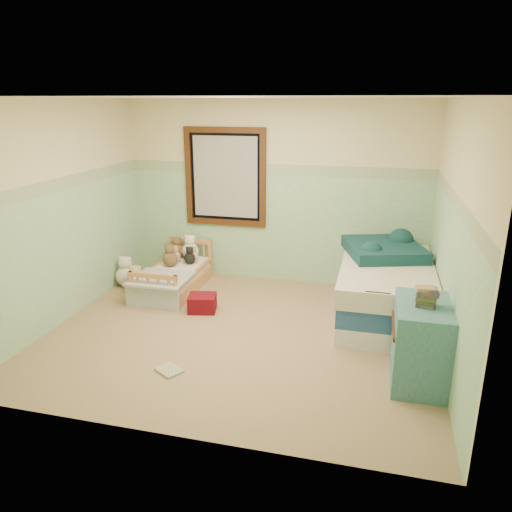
% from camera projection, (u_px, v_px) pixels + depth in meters
% --- Properties ---
extents(floor, '(4.20, 3.60, 0.02)m').
position_uv_depth(floor, '(240.00, 334.00, 5.44)').
color(floor, '#807051').
rests_on(floor, ground).
extents(ceiling, '(4.20, 3.60, 0.02)m').
position_uv_depth(ceiling, '(237.00, 96.00, 4.67)').
color(ceiling, silver).
rests_on(ceiling, wall_back).
extents(wall_back, '(4.20, 0.04, 2.50)m').
position_uv_depth(wall_back, '(275.00, 193.00, 6.71)').
color(wall_back, beige).
rests_on(wall_back, floor).
extents(wall_front, '(4.20, 0.04, 2.50)m').
position_uv_depth(wall_front, '(167.00, 285.00, 3.39)').
color(wall_front, beige).
rests_on(wall_front, floor).
extents(wall_left, '(0.04, 3.60, 2.50)m').
position_uv_depth(wall_left, '(61.00, 213.00, 5.54)').
color(wall_left, beige).
rests_on(wall_left, floor).
extents(wall_right, '(0.04, 3.60, 2.50)m').
position_uv_depth(wall_right, '(454.00, 237.00, 4.56)').
color(wall_right, beige).
rests_on(wall_right, floor).
extents(wainscot_mint, '(4.20, 0.01, 1.50)m').
position_uv_depth(wainscot_mint, '(274.00, 229.00, 6.85)').
color(wainscot_mint, '#79B580').
rests_on(wainscot_mint, floor).
extents(border_strip, '(4.20, 0.01, 0.15)m').
position_uv_depth(border_strip, '(275.00, 170.00, 6.60)').
color(border_strip, '#4A6B4B').
rests_on(border_strip, wall_back).
extents(window_frame, '(1.16, 0.06, 1.36)m').
position_uv_depth(window_frame, '(225.00, 177.00, 6.78)').
color(window_frame, black).
rests_on(window_frame, wall_back).
extents(window_blinds, '(0.92, 0.01, 1.12)m').
position_uv_depth(window_blinds, '(225.00, 177.00, 6.79)').
color(window_blinds, '#B7B7AF').
rests_on(window_blinds, window_frame).
extents(toddler_bed_frame, '(0.66, 1.32, 0.17)m').
position_uv_depth(toddler_bed_frame, '(174.00, 284.00, 6.66)').
color(toddler_bed_frame, '#BC7845').
rests_on(toddler_bed_frame, floor).
extents(toddler_mattress, '(0.60, 1.26, 0.12)m').
position_uv_depth(toddler_mattress, '(174.00, 274.00, 6.62)').
color(toddler_mattress, white).
rests_on(toddler_mattress, toddler_bed_frame).
extents(patchwork_quilt, '(0.71, 0.66, 0.03)m').
position_uv_depth(patchwork_quilt, '(161.00, 279.00, 6.22)').
color(patchwork_quilt, '#6981AE').
rests_on(patchwork_quilt, toddler_mattress).
extents(plush_bed_brown, '(0.21, 0.21, 0.21)m').
position_uv_depth(plush_bed_brown, '(177.00, 251.00, 7.07)').
color(plush_bed_brown, brown).
rests_on(plush_bed_brown, toddler_mattress).
extents(plush_bed_white, '(0.24, 0.24, 0.24)m').
position_uv_depth(plush_bed_white, '(190.00, 251.00, 7.01)').
color(plush_bed_white, white).
rests_on(plush_bed_white, toddler_mattress).
extents(plush_bed_tan, '(0.17, 0.17, 0.17)m').
position_uv_depth(plush_bed_tan, '(175.00, 257.00, 6.86)').
color(plush_bed_tan, tan).
rests_on(plush_bed_tan, toddler_mattress).
extents(plush_bed_dark, '(0.17, 0.17, 0.17)m').
position_uv_depth(plush_bed_dark, '(190.00, 258.00, 6.80)').
color(plush_bed_dark, black).
rests_on(plush_bed_dark, toddler_mattress).
extents(plush_floor_cream, '(0.29, 0.29, 0.29)m').
position_uv_depth(plush_floor_cream, '(126.00, 276.00, 6.78)').
color(plush_floor_cream, silver).
rests_on(plush_floor_cream, floor).
extents(plush_floor_tan, '(0.26, 0.26, 0.26)m').
position_uv_depth(plush_floor_tan, '(136.00, 284.00, 6.53)').
color(plush_floor_tan, tan).
rests_on(plush_floor_tan, floor).
extents(twin_bed_frame, '(1.01, 2.01, 0.22)m').
position_uv_depth(twin_bed_frame, '(384.00, 306.00, 5.88)').
color(twin_bed_frame, silver).
rests_on(twin_bed_frame, floor).
extents(twin_boxspring, '(1.01, 2.01, 0.22)m').
position_uv_depth(twin_boxspring, '(385.00, 289.00, 5.82)').
color(twin_boxspring, navy).
rests_on(twin_boxspring, twin_bed_frame).
extents(twin_mattress, '(1.05, 2.05, 0.22)m').
position_uv_depth(twin_mattress, '(387.00, 271.00, 5.75)').
color(twin_mattress, beige).
rests_on(twin_mattress, twin_boxspring).
extents(teal_blanket, '(1.09, 1.12, 0.14)m').
position_uv_depth(teal_blanket, '(384.00, 249.00, 5.98)').
color(teal_blanket, '#0D333A').
rests_on(teal_blanket, twin_mattress).
extents(dresser, '(0.48, 0.76, 0.76)m').
position_uv_depth(dresser, '(421.00, 343.00, 4.41)').
color(dresser, '#306476').
rests_on(dresser, floor).
extents(book_stack, '(0.18, 0.14, 0.17)m').
position_uv_depth(book_stack, '(426.00, 297.00, 4.23)').
color(book_stack, '#4D3028').
rests_on(book_stack, dresser).
extents(red_pillow, '(0.38, 0.35, 0.21)m').
position_uv_depth(red_pillow, '(202.00, 303.00, 5.98)').
color(red_pillow, '#9A0419').
rests_on(red_pillow, floor).
extents(floor_book, '(0.30, 0.29, 0.02)m').
position_uv_depth(floor_book, '(169.00, 370.00, 4.67)').
color(floor_book, gold).
rests_on(floor_book, floor).
extents(extra_plush_0, '(0.17, 0.17, 0.17)m').
position_uv_depth(extra_plush_0, '(193.00, 257.00, 6.85)').
color(extra_plush_0, tan).
rests_on(extra_plush_0, toddler_mattress).
extents(extra_plush_1, '(0.21, 0.21, 0.21)m').
position_uv_depth(extra_plush_1, '(170.00, 259.00, 6.70)').
color(extra_plush_1, brown).
rests_on(extra_plush_1, toddler_mattress).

